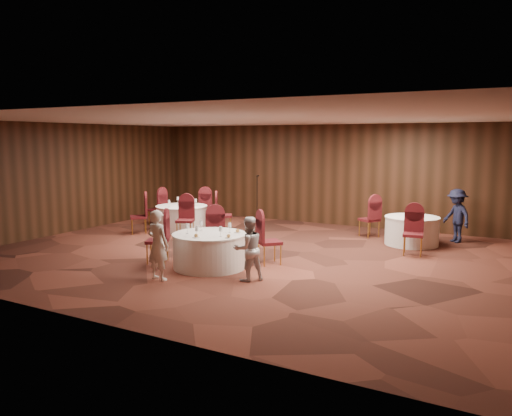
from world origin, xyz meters
The scene contains 15 objects.
ground centered at (0.00, 0.00, 0.00)m, with size 12.00×12.00×0.00m, color black.
room_shell centered at (0.00, 0.00, 1.96)m, with size 12.00×12.00×12.00m.
table_main centered at (-0.01, -1.48, 0.38)m, with size 1.58×1.58×0.74m.
table_left centered at (-3.27, 1.84, 0.38)m, with size 1.55×1.55×0.74m.
table_right centered at (3.29, 3.00, 0.38)m, with size 1.38×1.38×0.74m.
chairs_main centered at (-0.31, -0.87, 0.50)m, with size 2.97×2.05×1.00m.
chairs_left centered at (-3.23, 1.85, 0.50)m, with size 3.17×3.11×1.00m.
chairs_right centered at (2.79, 2.67, 0.50)m, with size 2.20×2.34×1.00m.
tabletop_main centered at (0.14, -1.56, 0.84)m, with size 1.14×1.02×0.22m.
tabletop_left centered at (-3.28, 1.84, 0.82)m, with size 0.88×0.85×0.22m.
tabletop_right centered at (3.51, 2.70, 0.90)m, with size 0.08×0.08×0.22m.
mic_stand centered at (-2.01, 4.30, 0.45)m, with size 0.24×0.24×1.55m.
woman_a centered at (-0.36, -2.75, 0.69)m, with size 0.51×0.33×1.39m, color white.
woman_b centered at (1.20, -1.94, 0.63)m, with size 0.61×0.48×1.26m, color silver.
man_c centered at (4.26, 3.89, 0.71)m, with size 0.92×0.53×1.43m, color black.
Camera 1 is at (5.88, -10.15, 2.73)m, focal length 35.00 mm.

